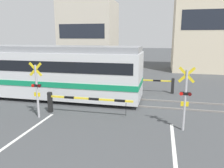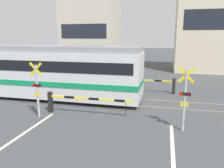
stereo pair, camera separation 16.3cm
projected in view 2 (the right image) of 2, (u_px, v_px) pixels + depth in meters
rail_track_near at (118, 105)px, 12.91m from camera, size 50.00×0.10×0.08m
rail_track_far at (122, 98)px, 14.27m from camera, size 50.00×0.10×0.08m
commuter_train at (35, 70)px, 14.58m from camera, size 14.28×2.95×3.41m
crossing_barrier_near at (72, 100)px, 11.37m from camera, size 4.56×0.20×1.11m
crossing_barrier_far at (156, 83)px, 15.72m from camera, size 4.56×0.20×1.11m
crossing_signal_left at (37, 88)px, 10.75m from camera, size 0.68×0.15×2.78m
crossing_signal_right at (185, 97)px, 9.13m from camera, size 0.68×0.15×2.78m
building_left_of_street at (91, 35)px, 28.58m from camera, size 6.75×5.68×8.41m
building_right_of_street at (212, 26)px, 24.97m from camera, size 7.95×5.68×10.41m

